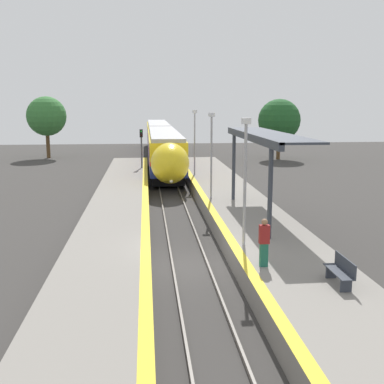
{
  "coord_description": "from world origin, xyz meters",
  "views": [
    {
      "loc": [
        -1.72,
        -18.7,
        6.6
      ],
      "look_at": [
        0.56,
        4.99,
        2.16
      ],
      "focal_mm": 45.0,
      "sensor_mm": 36.0,
      "label": 1
    }
  ],
  "objects": [
    {
      "name": "rail_right",
      "position": [
        0.72,
        0.0,
        0.07
      ],
      "size": [
        0.08,
        90.0,
        0.15
      ],
      "primitive_type": "cube",
      "color": "slate",
      "rests_on": "ground_plane"
    },
    {
      "name": "background_tree_left",
      "position": [
        -13.42,
        40.57,
        4.98
      ],
      "size": [
        4.67,
        4.67,
        7.34
      ],
      "color": "brown",
      "rests_on": "ground_plane"
    },
    {
      "name": "lamppost_far",
      "position": [
        2.19,
        19.72,
        3.83
      ],
      "size": [
        0.36,
        0.2,
        5.14
      ],
      "color": "#9E9EA3",
      "rests_on": "platform_right"
    },
    {
      "name": "station_canopy",
      "position": [
        4.04,
        5.02,
        4.82
      ],
      "size": [
        2.02,
        11.48,
        4.23
      ],
      "color": "#333842",
      "rests_on": "platform_right"
    },
    {
      "name": "lamppost_mid",
      "position": [
        2.19,
        9.81,
        3.83
      ],
      "size": [
        0.36,
        0.2,
        5.14
      ],
      "color": "#9E9EA3",
      "rests_on": "platform_right"
    },
    {
      "name": "person_waiting",
      "position": [
        2.37,
        -2.69,
        1.78
      ],
      "size": [
        0.36,
        0.23,
        1.74
      ],
      "color": "#1E604C",
      "rests_on": "platform_right"
    },
    {
      "name": "rail_left",
      "position": [
        -0.72,
        0.0,
        0.07
      ],
      "size": [
        0.08,
        90.0,
        0.15
      ],
      "primitive_type": "cube",
      "color": "slate",
      "rests_on": "ground_plane"
    },
    {
      "name": "ground_plane",
      "position": [
        0.0,
        0.0,
        0.0
      ],
      "size": [
        120.0,
        120.0,
        0.0
      ],
      "primitive_type": "plane",
      "color": "#383533"
    },
    {
      "name": "background_tree_right",
      "position": [
        13.85,
        36.71,
        4.56
      ],
      "size": [
        4.92,
        4.92,
        7.03
      ],
      "color": "brown",
      "rests_on": "ground_plane"
    },
    {
      "name": "platform_left",
      "position": [
        -3.33,
        0.0,
        0.44
      ],
      "size": [
        3.46,
        64.0,
        0.88
      ],
      "color": "gray",
      "rests_on": "ground_plane"
    },
    {
      "name": "platform_right",
      "position": [
        3.61,
        0.0,
        0.44
      ],
      "size": [
        4.01,
        64.0,
        0.88
      ],
      "color": "gray",
      "rests_on": "ground_plane"
    },
    {
      "name": "train",
      "position": [
        0.0,
        35.73,
        2.25
      ],
      "size": [
        2.92,
        43.88,
        3.93
      ],
      "color": "black",
      "rests_on": "ground_plane"
    },
    {
      "name": "railway_signal",
      "position": [
        -2.1,
        24.18,
        2.62
      ],
      "size": [
        0.28,
        0.28,
        4.28
      ],
      "color": "#59595E",
      "rests_on": "ground_plane"
    },
    {
      "name": "lamppost_near",
      "position": [
        2.19,
        -0.09,
        3.83
      ],
      "size": [
        0.36,
        0.2,
        5.14
      ],
      "color": "#9E9EA3",
      "rests_on": "platform_right"
    },
    {
      "name": "platform_bench",
      "position": [
        4.4,
        -4.66,
        1.35
      ],
      "size": [
        0.44,
        1.6,
        0.89
      ],
      "color": "#2D333D",
      "rests_on": "platform_right"
    }
  ]
}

